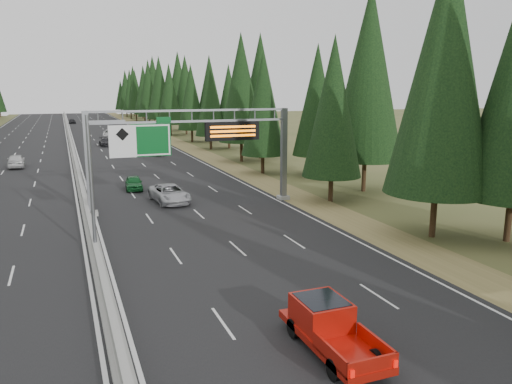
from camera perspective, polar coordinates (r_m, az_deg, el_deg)
road at (r=84.06m, az=-20.26°, el=4.53°), size 32.00×260.00×0.08m
shoulder_right at (r=86.19m, az=-8.32°, el=5.28°), size 3.60×260.00×0.06m
median_barrier at (r=84.02m, az=-20.28°, el=4.78°), size 0.70×260.00×0.85m
sign_gantry at (r=39.95m, az=-6.32°, el=5.63°), size 16.75×0.98×7.80m
hov_sign_pole at (r=28.93m, az=-17.22°, el=1.80°), size 2.80×0.50×8.00m
tree_row_right at (r=82.74m, az=-4.81°, el=11.66°), size 12.20×243.99×18.83m
silver_minivan at (r=42.51m, az=-9.85°, el=-0.17°), size 3.00×5.61×1.50m
red_pickup at (r=19.06m, az=8.06°, el=-14.57°), size 1.88×5.25×1.71m
car_ahead_green at (r=48.65m, az=-13.79°, el=1.03°), size 1.88×3.95×1.30m
car_ahead_dkred at (r=74.24m, az=-11.37°, el=4.80°), size 1.79×4.75×1.55m
car_ahead_dkgrey at (r=87.86m, az=-16.84°, el=5.48°), size 1.92×4.55×1.31m
car_ahead_white at (r=102.45m, az=-16.33°, el=6.41°), size 3.25×6.05×1.62m
car_ahead_far at (r=149.21m, az=-20.29°, el=7.61°), size 2.04×4.19×1.38m
car_onc_white at (r=67.30m, az=-25.73°, el=3.23°), size 2.12×4.91×1.65m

